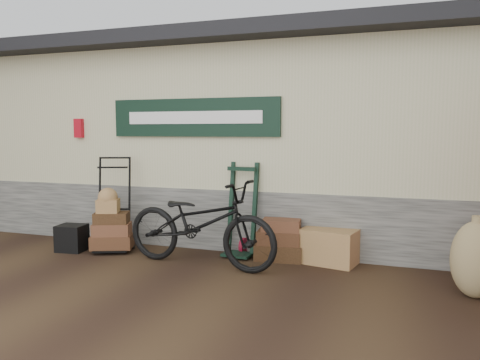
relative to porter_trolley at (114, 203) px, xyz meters
name	(u,v)px	position (x,y,z in m)	size (l,w,h in m)	color
ground	(185,269)	(1.42, -0.55, -0.70)	(80.00, 80.00, 0.00)	black
station_building	(250,139)	(1.41, 2.18, 0.91)	(14.40, 4.10, 3.20)	#4C4C47
porter_trolley	(114,203)	(0.00, 0.00, 0.00)	(0.70, 0.53, 1.40)	black
green_barrow	(241,210)	(1.89, 0.30, -0.04)	(0.47, 0.40, 1.31)	black
suitcase_stack	(279,239)	(2.45, 0.26, -0.42)	(0.64, 0.40, 0.57)	#331F10
wicker_hamper	(329,246)	(3.12, 0.30, -0.47)	(0.71, 0.46, 0.46)	olive
black_trunk	(72,238)	(-0.54, -0.28, -0.51)	(0.39, 0.33, 0.39)	black
bicycle	(200,218)	(1.55, -0.37, -0.07)	(2.16, 0.75, 1.26)	black
burlap_sack_left	(476,260)	(4.77, -0.51, -0.29)	(0.51, 0.43, 0.82)	olive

